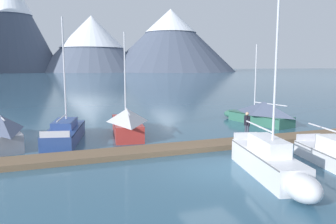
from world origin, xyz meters
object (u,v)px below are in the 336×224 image
(sailboat_mid_dock_starboard, at_px, (127,122))
(person_on_dock, at_px, (247,123))
(sailboat_mid_dock_port, at_px, (66,132))
(sailboat_second_berth, at_px, (1,130))
(sailboat_far_berth, at_px, (272,163))
(sailboat_end_of_dock, at_px, (259,113))

(sailboat_mid_dock_starboard, bearing_deg, person_on_dock, -37.79)
(sailboat_mid_dock_starboard, bearing_deg, sailboat_mid_dock_port, -173.29)
(sailboat_second_berth, height_order, sailboat_mid_dock_port, sailboat_second_berth)
(sailboat_second_berth, relative_size, person_on_dock, 4.83)
(sailboat_mid_dock_port, bearing_deg, sailboat_far_berth, -53.64)
(sailboat_mid_dock_starboard, distance_m, sailboat_end_of_dock, 11.67)
(sailboat_second_berth, bearing_deg, sailboat_mid_dock_starboard, 0.27)
(sailboat_mid_dock_port, xyz_separation_m, person_on_dock, (10.77, -4.62, 0.68))
(sailboat_second_berth, xyz_separation_m, sailboat_far_berth, (11.90, -11.33, -0.21))
(sailboat_second_berth, bearing_deg, sailboat_mid_dock_port, -6.63)
(sailboat_mid_dock_port, relative_size, person_on_dock, 4.72)
(sailboat_second_berth, bearing_deg, sailboat_end_of_dock, 2.67)
(sailboat_second_berth, height_order, sailboat_mid_dock_starboard, sailboat_second_berth)
(sailboat_mid_dock_starboard, height_order, sailboat_end_of_dock, sailboat_mid_dock_starboard)
(sailboat_second_berth, xyz_separation_m, sailboat_end_of_dock, (19.71, 0.92, -0.03))
(person_on_dock, bearing_deg, sailboat_far_berth, -113.85)
(sailboat_far_berth, xyz_separation_m, person_on_dock, (2.77, 6.26, 0.56))
(sailboat_second_berth, distance_m, sailboat_end_of_dock, 19.73)
(sailboat_mid_dock_port, bearing_deg, sailboat_mid_dock_starboard, 6.71)
(sailboat_mid_dock_port, height_order, sailboat_end_of_dock, sailboat_mid_dock_port)
(sailboat_far_berth, relative_size, sailboat_end_of_dock, 1.20)
(sailboat_mid_dock_starboard, xyz_separation_m, person_on_dock, (6.59, -5.11, 0.34))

